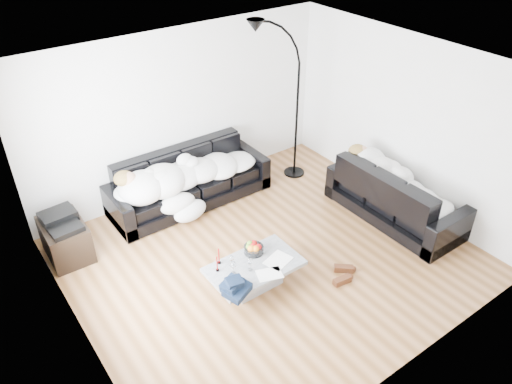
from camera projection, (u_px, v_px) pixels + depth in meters
ground at (269, 257)px, 6.80m from camera, size 5.00×5.00×0.00m
wall_back at (181, 113)px, 7.60m from camera, size 5.00×0.02×2.60m
wall_left at (67, 254)px, 4.86m from camera, size 0.02×4.50×2.60m
wall_right at (406, 123)px, 7.31m from camera, size 0.02×4.50×2.60m
ceiling at (272, 73)px, 5.37m from camera, size 5.00×5.00×0.00m
sofa_back at (189, 179)px, 7.69m from camera, size 2.52×0.87×0.82m
sofa_right at (396, 194)px, 7.34m from camera, size 0.89×2.07×0.84m
sleeper_back at (190, 168)px, 7.54m from camera, size 2.13×0.74×0.43m
sleeper_right at (398, 181)px, 7.22m from camera, size 0.75×1.77×0.43m
teal_cushion at (364, 160)px, 7.57m from camera, size 0.42×0.38×0.20m
coffee_table at (254, 275)px, 6.25m from camera, size 1.16×0.68×0.34m
fruit_bowl at (254, 248)px, 6.31m from camera, size 0.28×0.28×0.16m
wine_glass_a at (232, 261)px, 6.10m from camera, size 0.07×0.07×0.15m
wine_glass_b at (233, 268)px, 5.98m from camera, size 0.08×0.08×0.18m
wine_glass_c at (250, 265)px, 6.04m from camera, size 0.08×0.08×0.17m
candle_left at (217, 264)px, 6.01m from camera, size 0.05×0.05×0.22m
candle_right at (219, 256)px, 6.12m from camera, size 0.04×0.04×0.23m
newspaper_a at (278, 260)px, 6.22m from camera, size 0.39×0.34×0.01m
newspaper_b at (269, 274)px, 6.01m from camera, size 0.36×0.31×0.01m
navy_jacket at (235, 283)px, 5.66m from camera, size 0.37×0.33×0.16m
shoes at (343, 274)px, 6.44m from camera, size 0.49×0.42×0.10m
av_cabinet at (66, 239)px, 6.70m from camera, size 0.54×0.78×0.53m
stereo at (60, 220)px, 6.52m from camera, size 0.46×0.37×0.13m
floor_lamp at (297, 109)px, 7.98m from camera, size 0.87×0.35×2.40m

